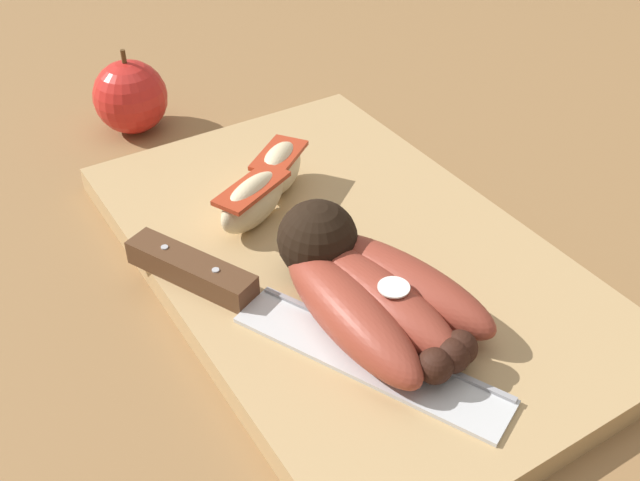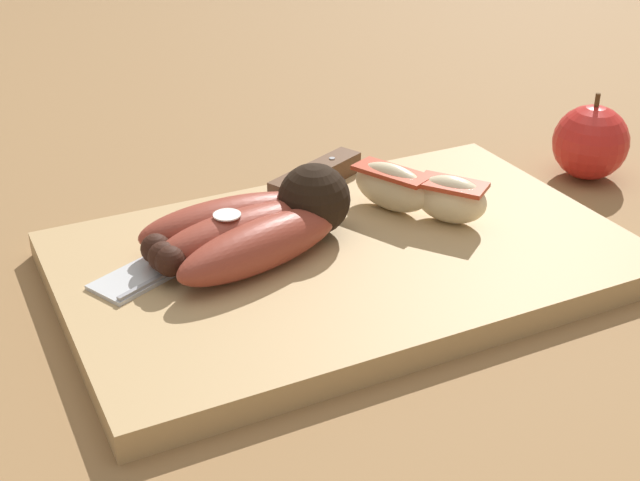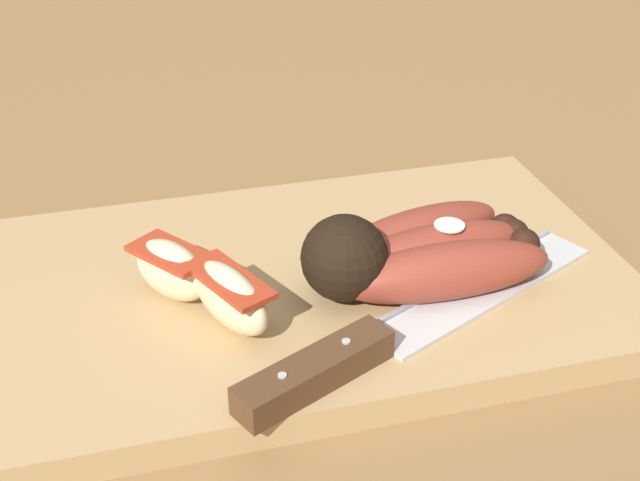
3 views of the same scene
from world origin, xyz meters
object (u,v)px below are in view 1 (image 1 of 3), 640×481
at_px(apple_wedge_near, 280,168).
at_px(whole_apple, 130,97).
at_px(chefs_knife, 248,297).
at_px(apple_wedge_middle, 253,201).
at_px(banana_bunch, 366,287).

distance_m(apple_wedge_near, whole_apple, 0.20).
bearing_deg(apple_wedge_near, whole_apple, -164.37).
relative_size(chefs_knife, whole_apple, 3.28).
height_order(apple_wedge_near, apple_wedge_middle, same).
bearing_deg(banana_bunch, chefs_knife, -125.59).
bearing_deg(apple_wedge_near, banana_bunch, -8.52).
xyz_separation_m(chefs_knife, whole_apple, (-0.30, 0.03, 0.01)).
xyz_separation_m(apple_wedge_near, whole_apple, (-0.19, -0.05, -0.01)).
relative_size(apple_wedge_near, whole_apple, 0.77).
distance_m(chefs_knife, apple_wedge_middle, 0.09).
height_order(chefs_knife, whole_apple, whole_apple).
relative_size(banana_bunch, apple_wedge_near, 2.60).
distance_m(banana_bunch, apple_wedge_near, 0.15).
relative_size(apple_wedge_near, apple_wedge_middle, 0.86).
bearing_deg(apple_wedge_near, apple_wedge_middle, -52.96).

